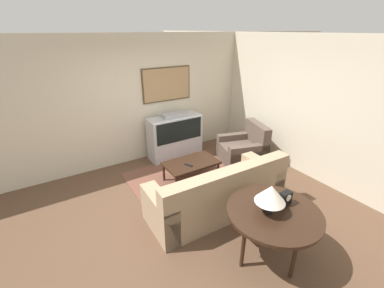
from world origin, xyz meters
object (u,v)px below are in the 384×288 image
(mantel_clock, at_px, (285,198))
(coffee_table, at_px, (191,164))
(console_table, at_px, (274,215))
(table_lamp, at_px, (271,194))
(armchair, at_px, (243,150))
(tv, at_px, (175,136))
(couch, at_px, (218,194))

(mantel_clock, bearing_deg, coffee_table, 92.68)
(console_table, relative_size, table_lamp, 3.13)
(armchair, xyz_separation_m, console_table, (-1.55, -2.20, 0.39))
(console_table, distance_m, mantel_clock, 0.27)
(tv, relative_size, table_lamp, 3.32)
(mantel_clock, bearing_deg, table_lamp, 179.81)
(armchair, xyz_separation_m, table_lamp, (-1.62, -2.17, 0.71))
(tv, height_order, console_table, tv)
(tv, xyz_separation_m, couch, (-0.37, -2.13, -0.18))
(table_lamp, distance_m, mantel_clock, 0.34)
(mantel_clock, bearing_deg, console_table, -171.49)
(mantel_clock, bearing_deg, armchair, 58.49)
(console_table, bearing_deg, mantel_clock, 8.51)
(tv, bearing_deg, console_table, -96.44)
(couch, relative_size, console_table, 1.96)
(coffee_table, bearing_deg, mantel_clock, -87.32)
(tv, xyz_separation_m, armchair, (1.18, -1.03, -0.22))
(armchair, distance_m, mantel_clock, 2.60)
(coffee_table, bearing_deg, armchair, 2.93)
(coffee_table, xyz_separation_m, table_lamp, (-0.19, -2.09, 0.63))
(couch, distance_m, armchair, 1.91)
(tv, bearing_deg, mantel_clock, -92.64)
(tv, height_order, table_lamp, table_lamp)
(couch, height_order, armchair, couch)
(armchair, bearing_deg, tv, -114.05)
(table_lamp, bearing_deg, console_table, -24.64)
(coffee_table, relative_size, console_table, 0.89)
(tv, xyz_separation_m, mantel_clock, (-0.15, -3.20, 0.32))
(couch, bearing_deg, tv, -98.80)
(tv, height_order, couch, tv)
(tv, relative_size, coffee_table, 1.19)
(coffee_table, distance_m, mantel_clock, 2.15)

